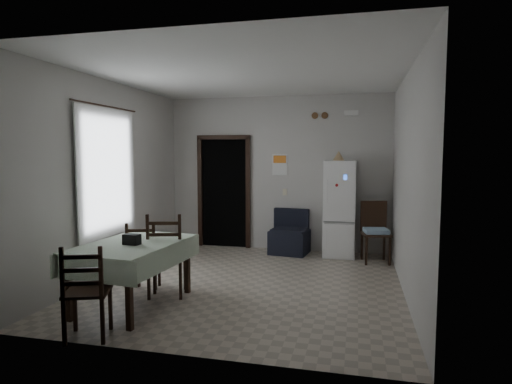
{
  "coord_description": "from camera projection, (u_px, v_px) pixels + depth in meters",
  "views": [
    {
      "loc": [
        1.47,
        -5.72,
        1.82
      ],
      "look_at": [
        0.0,
        0.5,
        1.25
      ],
      "focal_mm": 30.0,
      "sensor_mm": 36.0,
      "label": 1
    }
  ],
  "objects": [
    {
      "name": "ground",
      "position": [
        248.0,
        283.0,
        6.05
      ],
      "size": [
        4.5,
        4.5,
        0.0
      ],
      "primitive_type": "plane",
      "color": "#A99C8A",
      "rests_on": "ground"
    },
    {
      "name": "ceiling",
      "position": [
        248.0,
        74.0,
        5.79
      ],
      "size": [
        4.2,
        4.5,
        0.02
      ],
      "primitive_type": null,
      "color": "white",
      "rests_on": "ground"
    },
    {
      "name": "wall_back",
      "position": [
        277.0,
        173.0,
        8.1
      ],
      "size": [
        4.2,
        0.02,
        2.9
      ],
      "primitive_type": null,
      "color": "beige",
      "rests_on": "ground"
    },
    {
      "name": "wall_front",
      "position": [
        184.0,
        197.0,
        3.74
      ],
      "size": [
        4.2,
        0.02,
        2.9
      ],
      "primitive_type": null,
      "color": "beige",
      "rests_on": "ground"
    },
    {
      "name": "wall_left",
      "position": [
        112.0,
        179.0,
        6.4
      ],
      "size": [
        0.02,
        4.5,
        2.9
      ],
      "primitive_type": null,
      "color": "beige",
      "rests_on": "ground"
    },
    {
      "name": "wall_right",
      "position": [
        407.0,
        183.0,
        5.44
      ],
      "size": [
        0.02,
        4.5,
        2.9
      ],
      "primitive_type": null,
      "color": "beige",
      "rests_on": "ground"
    },
    {
      "name": "doorway",
      "position": [
        227.0,
        192.0,
        8.57
      ],
      "size": [
        1.06,
        0.52,
        2.22
      ],
      "color": "black",
      "rests_on": "ground"
    },
    {
      "name": "window_recess",
      "position": [
        101.0,
        173.0,
        6.21
      ],
      "size": [
        0.1,
        1.2,
        1.6
      ],
      "primitive_type": "cube",
      "color": "silver",
      "rests_on": "ground"
    },
    {
      "name": "curtain",
      "position": [
        108.0,
        173.0,
        6.18
      ],
      "size": [
        0.02,
        1.45,
        1.85
      ],
      "primitive_type": "cube",
      "color": "silver",
      "rests_on": "ground"
    },
    {
      "name": "curtain_rod",
      "position": [
        106.0,
        106.0,
        6.09
      ],
      "size": [
        0.02,
        1.6,
        0.02
      ],
      "primitive_type": "cylinder",
      "rotation": [
        1.57,
        0.0,
        0.0
      ],
      "color": "black",
      "rests_on": "ground"
    },
    {
      "name": "calendar",
      "position": [
        280.0,
        165.0,
        8.06
      ],
      "size": [
        0.28,
        0.02,
        0.4
      ],
      "primitive_type": "cube",
      "color": "white",
      "rests_on": "ground"
    },
    {
      "name": "calendar_image",
      "position": [
        280.0,
        159.0,
        8.05
      ],
      "size": [
        0.24,
        0.01,
        0.14
      ],
      "primitive_type": "cube",
      "color": "orange",
      "rests_on": "ground"
    },
    {
      "name": "light_switch",
      "position": [
        285.0,
        192.0,
        8.08
      ],
      "size": [
        0.08,
        0.02,
        0.12
      ],
      "primitive_type": "cube",
      "color": "beige",
      "rests_on": "ground"
    },
    {
      "name": "vent_left",
      "position": [
        315.0,
        116.0,
        7.83
      ],
      "size": [
        0.12,
        0.03,
        0.12
      ],
      "primitive_type": "cylinder",
      "rotation": [
        1.57,
        0.0,
        0.0
      ],
      "color": "brown",
      "rests_on": "ground"
    },
    {
      "name": "vent_right",
      "position": [
        325.0,
        115.0,
        7.79
      ],
      "size": [
        0.12,
        0.03,
        0.12
      ],
      "primitive_type": "cylinder",
      "rotation": [
        1.57,
        0.0,
        0.0
      ],
      "color": "brown",
      "rests_on": "ground"
    },
    {
      "name": "emergency_light",
      "position": [
        351.0,
        113.0,
        7.65
      ],
      "size": [
        0.25,
        0.07,
        0.09
      ],
      "primitive_type": "cube",
      "color": "white",
      "rests_on": "ground"
    },
    {
      "name": "fridge",
      "position": [
        340.0,
        209.0,
        7.57
      ],
      "size": [
        0.56,
        0.56,
        1.71
      ],
      "primitive_type": null,
      "rotation": [
        0.0,
        0.0,
        -0.01
      ],
      "color": "white",
      "rests_on": "ground"
    },
    {
      "name": "tan_cone",
      "position": [
        339.0,
        156.0,
        7.41
      ],
      "size": [
        0.21,
        0.21,
        0.16
      ],
      "primitive_type": "cone",
      "rotation": [
        0.0,
        0.0,
        0.04
      ],
      "color": "tan",
      "rests_on": "fridge"
    },
    {
      "name": "navy_seat",
      "position": [
        290.0,
        232.0,
        7.81
      ],
      "size": [
        0.74,
        0.72,
        0.8
      ],
      "primitive_type": null,
      "rotation": [
        0.0,
        0.0,
        -0.13
      ],
      "color": "black",
      "rests_on": "ground"
    },
    {
      "name": "corner_chair",
      "position": [
        376.0,
        232.0,
        7.15
      ],
      "size": [
        0.52,
        0.52,
        1.02
      ],
      "primitive_type": null,
      "rotation": [
        0.0,
        0.0,
        0.18
      ],
      "color": "black",
      "rests_on": "ground"
    },
    {
      "name": "dining_table",
      "position": [
        134.0,
        274.0,
        5.11
      ],
      "size": [
        1.1,
        1.55,
        0.77
      ],
      "primitive_type": null,
      "rotation": [
        0.0,
        0.0,
        -0.09
      ],
      "color": "#ACC1A5",
      "rests_on": "ground"
    },
    {
      "name": "black_bag",
      "position": [
        132.0,
        239.0,
        4.98
      ],
      "size": [
        0.2,
        0.13,
        0.12
      ],
      "primitive_type": "cube",
      "rotation": [
        0.0,
        0.0,
        -0.11
      ],
      "color": "black",
      "rests_on": "dining_table"
    },
    {
      "name": "dining_chair_far_left",
      "position": [
        144.0,
        256.0,
        5.7
      ],
      "size": [
        0.49,
        0.49,
        0.93
      ],
      "primitive_type": null,
      "rotation": [
        0.0,
        0.0,
        3.42
      ],
      "color": "black",
      "rests_on": "ground"
    },
    {
      "name": "dining_chair_far_right",
      "position": [
        167.0,
        254.0,
        5.51
      ],
      "size": [
        0.56,
        0.56,
        1.08
      ],
      "primitive_type": null,
      "rotation": [
        0.0,
        0.0,
        3.4
      ],
      "color": "black",
      "rests_on": "ground"
    },
    {
      "name": "dining_chair_near_head",
      "position": [
        87.0,
        291.0,
        4.21
      ],
      "size": [
        0.53,
        0.53,
        0.96
      ],
      "primitive_type": null,
      "rotation": [
        0.0,
        0.0,
        3.5
      ],
      "color": "black",
      "rests_on": "ground"
    }
  ]
}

